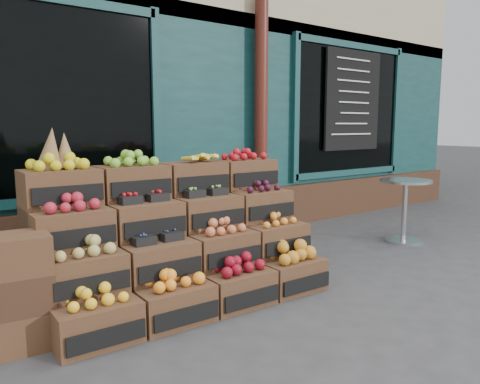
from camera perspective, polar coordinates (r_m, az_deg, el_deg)
ground at (r=4.45m, az=7.71°, el=-11.70°), size 60.00×60.00×0.00m
shop_facade at (r=8.63m, az=-17.52°, el=13.73°), size 12.00×6.24×4.80m
crate_display at (r=4.18m, az=-7.73°, el=-6.43°), size 2.42×1.24×1.49m
spare_crates at (r=3.55m, az=-26.24°, el=-11.03°), size 0.56×0.42×0.79m
bistro_table at (r=6.39m, az=19.43°, el=-1.30°), size 0.65×0.65×0.81m
shopkeeper at (r=6.23m, az=-19.86°, el=2.50°), size 0.73×0.52×1.89m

